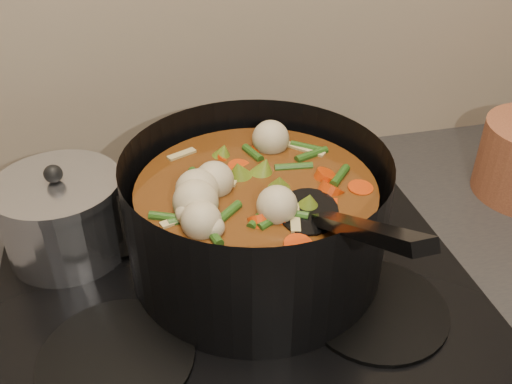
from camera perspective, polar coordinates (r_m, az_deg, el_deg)
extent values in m
cube|color=black|center=(0.83, -2.49, -9.47)|extent=(2.64, 0.64, 0.05)
cube|color=black|center=(0.80, -2.55, -7.68)|extent=(0.62, 0.54, 0.02)
cylinder|color=black|center=(0.70, -13.77, -15.74)|extent=(0.18, 0.18, 0.01)
cylinder|color=black|center=(0.75, 11.89, -11.34)|extent=(0.18, 0.18, 0.01)
cylinder|color=black|center=(0.89, -14.43, -3.00)|extent=(0.18, 0.18, 0.01)
cylinder|color=black|center=(0.93, 5.51, -0.23)|extent=(0.18, 0.18, 0.01)
cylinder|color=black|center=(0.74, 0.00, -2.21)|extent=(0.38, 0.38, 0.17)
cylinder|color=black|center=(0.79, 0.00, -6.77)|extent=(0.33, 0.33, 0.01)
cylinder|color=#653311|center=(0.75, 0.00, -3.07)|extent=(0.31, 0.31, 0.12)
cylinder|color=red|center=(0.73, 3.44, 0.83)|extent=(0.03, 0.04, 0.03)
cylinder|color=red|center=(0.78, 2.51, 3.36)|extent=(0.05, 0.04, 0.03)
cylinder|color=red|center=(0.81, -3.62, 4.50)|extent=(0.05, 0.05, 0.03)
cylinder|color=red|center=(0.74, -4.79, 0.96)|extent=(0.04, 0.04, 0.03)
cylinder|color=red|center=(0.68, -6.55, -2.56)|extent=(0.04, 0.04, 0.03)
cylinder|color=red|center=(0.68, -0.02, -1.76)|extent=(0.05, 0.05, 0.03)
cylinder|color=red|center=(0.68, 5.27, -2.04)|extent=(0.04, 0.04, 0.03)
cylinder|color=red|center=(0.75, 8.71, 1.40)|extent=(0.04, 0.04, 0.03)
cylinder|color=red|center=(0.77, 2.11, 2.71)|extent=(0.05, 0.05, 0.03)
cylinder|color=red|center=(0.80, -2.94, 3.97)|extent=(0.04, 0.05, 0.03)
cylinder|color=red|center=(0.73, -3.43, 0.85)|extent=(0.04, 0.03, 0.03)
cylinder|color=red|center=(0.68, -5.41, -1.91)|extent=(0.04, 0.05, 0.03)
sphere|color=#C8B48D|center=(0.73, 5.42, 2.08)|extent=(0.05, 0.05, 0.05)
sphere|color=#C8B48D|center=(0.77, -0.45, 4.23)|extent=(0.05, 0.05, 0.05)
sphere|color=#C8B48D|center=(0.72, -5.65, 1.57)|extent=(0.05, 0.05, 0.05)
sphere|color=#C8B48D|center=(0.66, -1.36, -1.94)|extent=(0.05, 0.05, 0.05)
sphere|color=#C8B48D|center=(0.69, 5.46, 0.19)|extent=(0.05, 0.05, 0.05)
sphere|color=#C8B48D|center=(0.77, 2.69, 3.87)|extent=(0.05, 0.05, 0.05)
cone|color=olive|center=(0.65, 3.41, -3.39)|extent=(0.05, 0.05, 0.04)
cone|color=olive|center=(0.76, 6.58, 2.77)|extent=(0.05, 0.05, 0.04)
cone|color=olive|center=(0.79, -3.50, 4.35)|extent=(0.05, 0.05, 0.04)
cone|color=olive|center=(0.68, -6.89, -1.49)|extent=(0.05, 0.05, 0.04)
cone|color=olive|center=(0.65, 5.01, -2.81)|extent=(0.05, 0.05, 0.04)
cylinder|color=#2A4F17|center=(0.75, 2.11, 2.64)|extent=(0.01, 0.04, 0.01)
cylinder|color=#2A4F17|center=(0.82, -1.58, 5.25)|extent=(0.04, 0.04, 0.01)
cylinder|color=#2A4F17|center=(0.77, -5.79, 3.06)|extent=(0.05, 0.02, 0.01)
cylinder|color=#2A4F17|center=(0.71, -5.83, 0.32)|extent=(0.03, 0.05, 0.01)
cylinder|color=#2A4F17|center=(0.68, -2.65, -1.09)|extent=(0.03, 0.05, 0.01)
cylinder|color=#2A4F17|center=(0.62, 1.10, -5.08)|extent=(0.05, 0.02, 0.01)
cylinder|color=#2A4F17|center=(0.67, 6.17, -2.10)|extent=(0.04, 0.04, 0.01)
cylinder|color=#2A4F17|center=(0.72, 5.79, 0.99)|extent=(0.01, 0.05, 0.01)
cylinder|color=#2A4F17|center=(0.75, 2.69, 2.40)|extent=(0.04, 0.04, 0.01)
cylinder|color=#2A4F17|center=(0.82, -0.10, 5.33)|extent=(0.05, 0.02, 0.01)
cylinder|color=#2A4F17|center=(0.78, -4.90, 3.57)|extent=(0.03, 0.05, 0.01)
cylinder|color=#2A4F17|center=(0.72, -5.80, 0.91)|extent=(0.03, 0.05, 0.01)
cylinder|color=#2A4F17|center=(0.69, -3.20, -0.78)|extent=(0.05, 0.02, 0.01)
cylinder|color=#2A4F17|center=(0.62, -0.84, -5.10)|extent=(0.04, 0.04, 0.01)
cylinder|color=#2A4F17|center=(0.66, 5.20, -2.73)|extent=(0.01, 0.05, 0.01)
cylinder|color=#2A4F17|center=(0.71, 5.84, 0.40)|extent=(0.04, 0.04, 0.01)
cube|color=tan|center=(0.73, -6.61, 1.01)|extent=(0.05, 0.01, 0.00)
cube|color=tan|center=(0.65, -1.62, -3.23)|extent=(0.02, 0.05, 0.00)
cube|color=tan|center=(0.70, 6.43, -0.64)|extent=(0.05, 0.04, 0.00)
cube|color=tan|center=(0.78, 3.12, 3.72)|extent=(0.04, 0.04, 0.00)
cube|color=tan|center=(0.77, -4.89, 2.97)|extent=(0.03, 0.05, 0.00)
cube|color=tan|center=(0.67, -5.30, -1.89)|extent=(0.05, 0.02, 0.00)
ellipsoid|color=black|center=(0.68, 5.25, -2.07)|extent=(0.10, 0.11, 0.01)
cube|color=black|center=(0.56, 10.71, -3.77)|extent=(0.03, 0.20, 0.12)
cylinder|color=silver|center=(0.83, -18.63, -2.68)|extent=(0.16, 0.16, 0.10)
cylinder|color=silver|center=(0.80, -19.37, 0.61)|extent=(0.17, 0.17, 0.01)
sphere|color=black|center=(0.79, -19.63, 1.72)|extent=(0.02, 0.02, 0.02)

